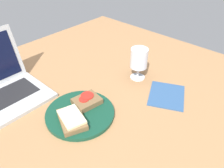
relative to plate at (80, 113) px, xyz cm
name	(u,v)px	position (x,y,z in cm)	size (l,w,h in cm)	color
wooden_table	(107,108)	(9.96, -3.39, -2.20)	(140.00, 140.00, 3.00)	#B27F51
plate	(80,113)	(0.00, 0.00, 0.00)	(24.29, 24.29, 1.40)	#144733
sandwich_with_tomato	(87,101)	(4.90, 1.71, 1.83)	(10.53, 9.05, 2.50)	brown
sandwich_with_cheese	(72,119)	(-4.84, -1.61, 1.95)	(11.94, 13.99, 2.67)	brown
wine_glass	(139,59)	(32.53, -0.93, 8.45)	(7.30, 7.30, 13.99)	white
napkin	(167,95)	(30.09, -17.11, -0.50)	(15.99, 13.32, 0.40)	#33598C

